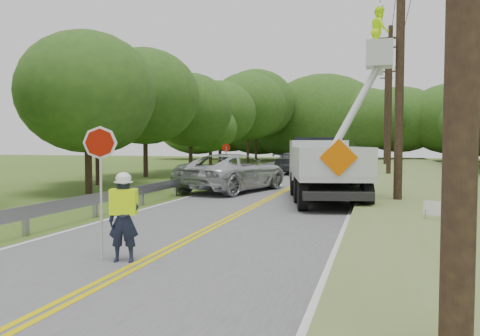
# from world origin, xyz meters

# --- Properties ---
(ground) EXTENTS (140.00, 140.00, 0.00)m
(ground) POSITION_xyz_m (0.00, 0.00, 0.00)
(ground) COLOR #3C591E
(ground) RESTS_ON ground
(road) EXTENTS (7.20, 96.00, 0.03)m
(road) POSITION_xyz_m (0.00, 14.00, 0.01)
(road) COLOR #4F4E51
(road) RESTS_ON ground
(guardrail) EXTENTS (0.18, 48.00, 0.77)m
(guardrail) POSITION_xyz_m (-4.02, 14.91, 0.55)
(guardrail) COLOR gray
(guardrail) RESTS_ON ground
(utility_poles) EXTENTS (1.60, 43.30, 10.00)m
(utility_poles) POSITION_xyz_m (5.00, 17.02, 5.27)
(utility_poles) COLOR black
(utility_poles) RESTS_ON ground
(tall_grass_verge) EXTENTS (7.00, 96.00, 0.30)m
(tall_grass_verge) POSITION_xyz_m (7.10, 14.00, 0.15)
(tall_grass_verge) COLOR olive
(tall_grass_verge) RESTS_ON ground
(treeline_left) EXTENTS (10.28, 54.16, 11.65)m
(treeline_left) POSITION_xyz_m (-10.53, 33.99, 5.92)
(treeline_left) COLOR #332319
(treeline_left) RESTS_ON ground
(treeline_horizon) EXTENTS (57.12, 14.04, 12.50)m
(treeline_horizon) POSITION_xyz_m (1.16, 56.09, 5.50)
(treeline_horizon) COLOR #274B1A
(treeline_horizon) RESTS_ON ground
(flagger) EXTENTS (1.04, 0.55, 2.61)m
(flagger) POSITION_xyz_m (-0.39, -0.65, 0.95)
(flagger) COLOR #191E33
(flagger) RESTS_ON road
(bucket_truck) EXTENTS (4.46, 7.69, 7.11)m
(bucket_truck) POSITION_xyz_m (2.22, 10.92, 1.60)
(bucket_truck) COLOR black
(bucket_truck) RESTS_ON road
(suv_silver) EXTENTS (4.55, 7.00, 1.79)m
(suv_silver) POSITION_xyz_m (-2.32, 12.84, 0.92)
(suv_silver) COLOR #BABEC1
(suv_silver) RESTS_ON road
(suv_darkgrey) EXTENTS (2.81, 5.70, 1.59)m
(suv_darkgrey) POSITION_xyz_m (-1.67, 26.63, 0.82)
(suv_darkgrey) COLOR #393D41
(suv_darkgrey) RESTS_ON road
(stop_sign_permanent) EXTENTS (0.46, 0.21, 2.29)m
(stop_sign_permanent) POSITION_xyz_m (-4.08, 17.04, 1.50)
(stop_sign_permanent) COLOR gray
(stop_sign_permanent) RESTS_ON ground
(yard_sign) EXTENTS (0.53, 0.19, 0.79)m
(yard_sign) POSITION_xyz_m (5.74, 4.56, 0.57)
(yard_sign) COLOR white
(yard_sign) RESTS_ON ground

